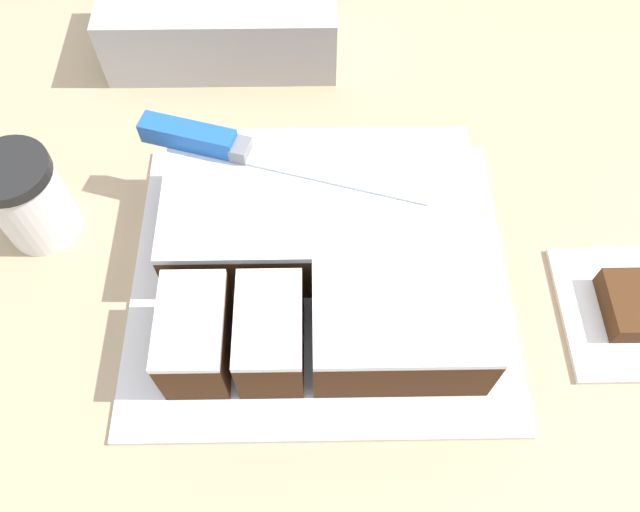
% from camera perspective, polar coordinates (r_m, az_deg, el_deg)
% --- Properties ---
extents(ground_plane, '(8.00, 8.00, 0.00)m').
position_cam_1_polar(ground_plane, '(1.46, 1.29, -17.93)').
color(ground_plane, '#4C4742').
extents(countertop, '(1.40, 1.10, 0.89)m').
position_cam_1_polar(countertop, '(1.04, 1.78, -12.57)').
color(countertop, tan).
rests_on(countertop, ground_plane).
extents(cake_board, '(0.37, 0.32, 0.01)m').
position_cam_1_polar(cake_board, '(0.62, 0.00, -1.89)').
color(cake_board, silver).
rests_on(cake_board, countertop).
extents(cake, '(0.29, 0.25, 0.07)m').
position_cam_1_polar(cake, '(0.58, 0.39, 0.28)').
color(cake, '#472814').
rests_on(cake, cake_board).
extents(knife, '(0.28, 0.10, 0.02)m').
position_cam_1_polar(knife, '(0.61, -9.13, 10.05)').
color(knife, silver).
rests_on(knife, cake).
extents(coffee_cup, '(0.08, 0.08, 0.10)m').
position_cam_1_polar(coffee_cup, '(0.67, -25.18, 4.78)').
color(coffee_cup, white).
rests_on(coffee_cup, countertop).
extents(paper_napkin, '(0.14, 0.14, 0.01)m').
position_cam_1_polar(paper_napkin, '(0.67, 26.78, -4.57)').
color(paper_napkin, white).
rests_on(paper_napkin, countertop).
extents(storage_box, '(0.27, 0.14, 0.09)m').
position_cam_1_polar(storage_box, '(0.81, -8.96, 20.53)').
color(storage_box, '#B2B2B7').
rests_on(storage_box, countertop).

